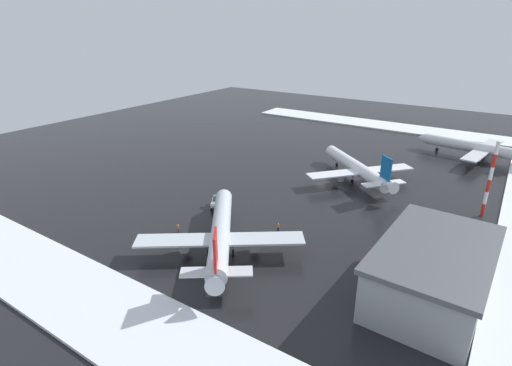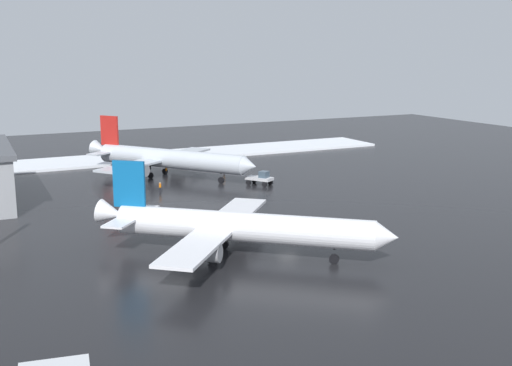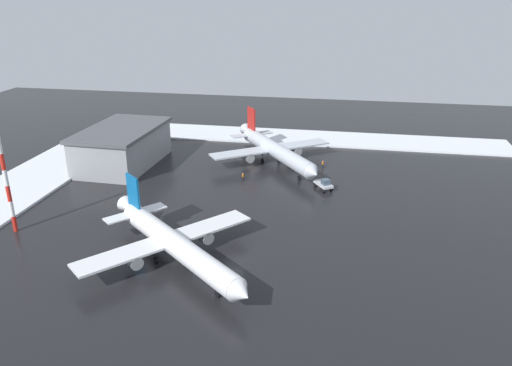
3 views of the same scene
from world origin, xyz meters
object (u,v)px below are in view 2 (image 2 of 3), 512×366
object	(u,v)px
airplane_parked_starboard	(167,158)
ground_crew_by_nose_gear	(166,170)
ground_crew_beside_wing	(224,168)
airplane_parked_portside	(236,227)
ground_crew_near_tug	(160,187)
pushback_tug	(261,178)

from	to	relation	value
airplane_parked_starboard	ground_crew_by_nose_gear	size ratio (longest dim) A/B	18.09
airplane_parked_starboard	ground_crew_by_nose_gear	xyz separation A→B (m)	(-2.10, 0.50, -2.56)
ground_crew_beside_wing	airplane_parked_portside	bearing A→B (deg)	-151.98
ground_crew_beside_wing	ground_crew_near_tug	bearing A→B (deg)	174.78
airplane_parked_starboard	ground_crew_near_tug	distance (m)	13.05
pushback_tug	ground_crew_by_nose_gear	size ratio (longest dim) A/B	2.96
airplane_parked_starboard	pushback_tug	bearing A→B (deg)	5.77
airplane_parked_starboard	ground_crew_near_tug	world-z (taller)	airplane_parked_starboard
ground_crew_near_tug	airplane_parked_portside	bearing A→B (deg)	-12.42
ground_crew_beside_wing	ground_crew_near_tug	distance (m)	19.85
ground_crew_beside_wing	ground_crew_by_nose_gear	size ratio (longest dim) A/B	1.00
ground_crew_beside_wing	ground_crew_by_nose_gear	distance (m)	10.92
airplane_parked_portside	ground_crew_by_nose_gear	xyz separation A→B (m)	(-49.49, 8.52, -2.44)
ground_crew_by_nose_gear	airplane_parked_portside	bearing A→B (deg)	140.41
pushback_tug	ground_crew_beside_wing	world-z (taller)	pushback_tug
airplane_parked_starboard	ground_crew_by_nose_gear	distance (m)	3.35
ground_crew_near_tug	airplane_parked_starboard	bearing A→B (deg)	148.01
pushback_tug	ground_crew_near_tug	xyz separation A→B (m)	(-2.11, -17.36, -0.31)
airplane_parked_starboard	airplane_parked_portside	xyz separation A→B (m)	(47.38, -8.03, -0.11)
airplane_parked_portside	pushback_tug	world-z (taller)	airplane_parked_portside
ground_crew_near_tug	ground_crew_by_nose_gear	xyz separation A→B (m)	(-13.79, 5.72, 0.00)
ground_crew_beside_wing	pushback_tug	bearing A→B (deg)	-125.46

